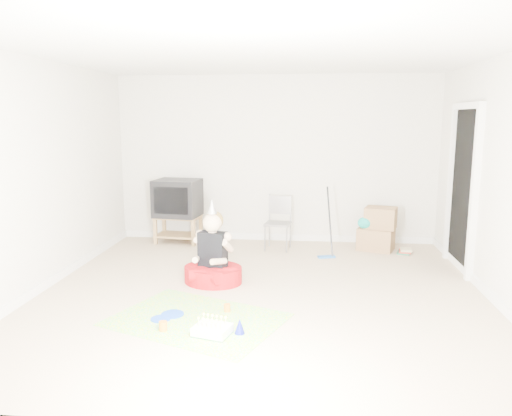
# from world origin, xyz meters

# --- Properties ---
(ground) EXTENTS (5.00, 5.00, 0.00)m
(ground) POSITION_xyz_m (0.00, 0.00, 0.00)
(ground) COLOR tan
(ground) RESTS_ON ground
(doorway_recess) EXTENTS (0.02, 0.90, 2.05)m
(doorway_recess) POSITION_xyz_m (2.48, 1.20, 1.02)
(doorway_recess) COLOR black
(doorway_recess) RESTS_ON ground
(tv_stand) EXTENTS (0.72, 0.49, 0.43)m
(tv_stand) POSITION_xyz_m (-1.51, 2.18, 0.25)
(tv_stand) COLOR olive
(tv_stand) RESTS_ON ground
(crt_tv) EXTENTS (0.73, 0.63, 0.57)m
(crt_tv) POSITION_xyz_m (-1.51, 2.18, 0.71)
(crt_tv) COLOR black
(crt_tv) RESTS_ON tv_stand
(folding_chair) EXTENTS (0.41, 0.40, 0.81)m
(folding_chair) POSITION_xyz_m (0.07, 1.92, 0.39)
(folding_chair) COLOR gray
(folding_chair) RESTS_ON ground
(cardboard_boxes) EXTENTS (0.62, 0.53, 0.64)m
(cardboard_boxes) POSITION_xyz_m (1.55, 2.04, 0.31)
(cardboard_boxes) COLOR #926D46
(cardboard_boxes) RESTS_ON ground
(floor_mop) EXTENTS (0.26, 0.32, 0.98)m
(floor_mop) POSITION_xyz_m (0.78, 1.53, 0.26)
(floor_mop) COLOR #2362B3
(floor_mop) RESTS_ON ground
(book_pile) EXTENTS (0.23, 0.27, 0.08)m
(book_pile) POSITION_xyz_m (1.93, 1.87, 0.04)
(book_pile) COLOR #226849
(book_pile) RESTS_ON ground
(seated_woman) EXTENTS (0.85, 0.85, 1.01)m
(seated_woman) POSITION_xyz_m (-0.61, 0.32, 0.22)
(seated_woman) COLOR #A10E13
(seated_woman) RESTS_ON ground
(party_mat) EXTENTS (1.90, 1.66, 0.01)m
(party_mat) POSITION_xyz_m (-0.56, -0.81, 0.00)
(party_mat) COLOR #FB35A5
(party_mat) RESTS_ON ground
(birthday_cake) EXTENTS (0.37, 0.33, 0.15)m
(birthday_cake) POSITION_xyz_m (-0.34, -1.14, 0.04)
(birthday_cake) COLOR white
(birthday_cake) RESTS_ON party_mat
(blue_plate_near) EXTENTS (0.23, 0.23, 0.01)m
(blue_plate_near) POSITION_xyz_m (-0.82, -0.73, 0.01)
(blue_plate_near) COLOR #1743B9
(blue_plate_near) RESTS_ON party_mat
(blue_plate_far) EXTENTS (0.20, 0.20, 0.01)m
(blue_plate_far) POSITION_xyz_m (-0.91, -0.85, 0.01)
(blue_plate_far) COLOR #1743B9
(blue_plate_far) RESTS_ON party_mat
(orange_cup_near) EXTENTS (0.08, 0.08, 0.08)m
(orange_cup_near) POSITION_xyz_m (-0.29, -0.58, 0.04)
(orange_cup_near) COLOR orange
(orange_cup_near) RESTS_ON party_mat
(orange_cup_far) EXTENTS (0.10, 0.10, 0.09)m
(orange_cup_far) POSITION_xyz_m (-0.81, -1.11, 0.05)
(orange_cup_far) COLOR orange
(orange_cup_far) RESTS_ON party_mat
(blue_party_hat) EXTENTS (0.13, 0.13, 0.14)m
(blue_party_hat) POSITION_xyz_m (-0.10, -1.10, 0.08)
(blue_party_hat) COLOR #1920B2
(blue_party_hat) RESTS_ON party_mat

